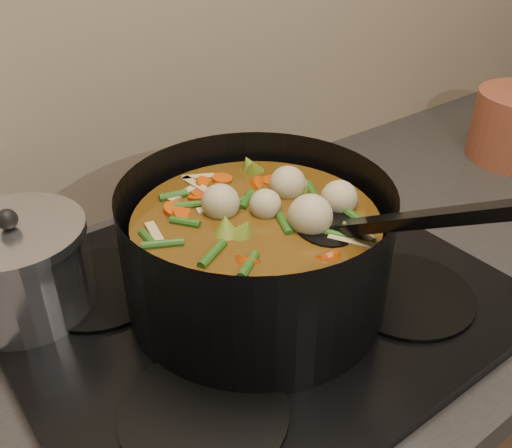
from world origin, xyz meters
TOP-DOWN VIEW (x-y plane):
  - stovetop at (0.00, 1.93)m, footprint 0.62×0.54m
  - stockpot at (-0.00, 1.92)m, footprint 0.36×0.46m
  - saucepan at (-0.25, 2.09)m, footprint 0.18×0.18m

SIDE VIEW (x-z plane):
  - stovetop at x=0.00m, z-range 0.91..0.93m
  - saucepan at x=-0.25m, z-range 0.92..1.06m
  - stockpot at x=0.00m, z-range 0.88..1.13m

